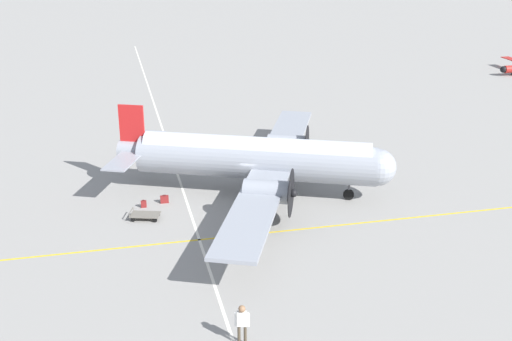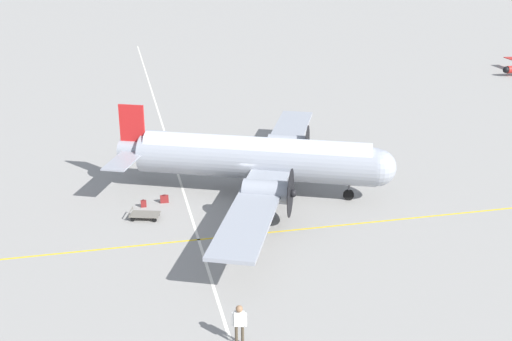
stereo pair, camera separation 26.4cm
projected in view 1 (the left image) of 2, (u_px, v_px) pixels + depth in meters
The scene contains 8 objects.
ground_plane at pixel (256, 193), 42.35m from camera, with size 300.00×300.00×0.00m, color gray.
apron_line_eastwest at pixel (279, 231), 36.98m from camera, with size 120.00×0.16×0.01m.
apron_line_northsouth at pixel (186, 200), 41.36m from camera, with size 0.16×120.00×0.01m.
airliner_main at pixel (262, 158), 41.41m from camera, with size 18.14×25.03×5.63m.
crew_foreground at pixel (242, 321), 26.55m from camera, with size 0.61×0.31×1.85m.
suitcase_near_door at pixel (144, 204), 40.12m from camera, with size 0.35×0.14×0.50m.
suitcase_upright_spare at pixel (164, 199), 40.78m from camera, with size 0.52×0.19×0.54m.
baggage_cart at pixel (145, 215), 38.47m from camera, with size 1.97×1.49×0.56m.
Camera 1 is at (-8.90, -38.09, 16.29)m, focal length 45.00 mm.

